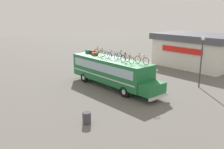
{
  "coord_description": "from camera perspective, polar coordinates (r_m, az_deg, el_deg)",
  "views": [
    {
      "loc": [
        18.27,
        -15.44,
        7.45
      ],
      "look_at": [
        0.29,
        0.0,
        1.31
      ],
      "focal_mm": 39.25,
      "sensor_mm": 36.0,
      "label": 1
    }
  ],
  "objects": [
    {
      "name": "street_lamp",
      "position": [
        25.59,
        20.14,
        4.03
      ],
      "size": [
        0.35,
        0.35,
        5.07
      ],
      "color": "#38383D",
      "rests_on": "ground"
    },
    {
      "name": "rooftop_bicycle_6",
      "position": [
        21.84,
        6.94,
        3.38
      ],
      "size": [
        1.69,
        0.44,
        0.93
      ],
      "color": "black",
      "rests_on": "bus"
    },
    {
      "name": "trash_bin",
      "position": [
        17.02,
        -5.91,
        -10.02
      ],
      "size": [
        0.58,
        0.58,
        0.81
      ],
      "primitive_type": "cylinder",
      "color": "#3F3F47",
      "rests_on": "ground"
    },
    {
      "name": "ground_plane",
      "position": [
        25.05,
        -0.43,
        -2.78
      ],
      "size": [
        120.0,
        120.0,
        0.0
      ],
      "primitive_type": "plane",
      "color": "#605E59"
    },
    {
      "name": "luggage_bag_3",
      "position": [
        26.19,
        -4.01,
        4.81
      ],
      "size": [
        0.45,
        0.54,
        0.33
      ],
      "primitive_type": "cube",
      "color": "olive",
      "rests_on": "bus"
    },
    {
      "name": "rooftop_bicycle_2",
      "position": [
        24.64,
        -1.85,
        4.75
      ],
      "size": [
        1.67,
        0.44,
        0.94
      ],
      "color": "black",
      "rests_on": "bus"
    },
    {
      "name": "roadside_building",
      "position": [
        35.85,
        18.96,
        5.47
      ],
      "size": [
        10.61,
        7.49,
        4.47
      ],
      "color": "silver",
      "rests_on": "ground"
    },
    {
      "name": "rooftop_bicycle_3",
      "position": [
        23.84,
        0.2,
        4.36
      ],
      "size": [
        1.65,
        0.44,
        0.86
      ],
      "color": "black",
      "rests_on": "bus"
    },
    {
      "name": "rooftop_bicycle_4",
      "position": [
        23.22,
        2.58,
        4.18
      ],
      "size": [
        1.83,
        0.44,
        0.97
      ],
      "color": "black",
      "rests_on": "bus"
    },
    {
      "name": "luggage_bag_2",
      "position": [
        27.05,
        -4.44,
        5.17
      ],
      "size": [
        0.53,
        0.51,
        0.38
      ],
      "primitive_type": "cube",
      "color": "maroon",
      "rests_on": "bus"
    },
    {
      "name": "rooftop_bicycle_1",
      "position": [
        25.66,
        -2.91,
        5.16
      ],
      "size": [
        1.81,
        0.44,
        0.97
      ],
      "color": "black",
      "rests_on": "bus"
    },
    {
      "name": "rooftop_bicycle_5",
      "position": [
        22.16,
        3.55,
        3.59
      ],
      "size": [
        1.76,
        0.44,
        0.9
      ],
      "color": "black",
      "rests_on": "bus"
    },
    {
      "name": "luggage_bag_1",
      "position": [
        27.53,
        -5.53,
        5.33
      ],
      "size": [
        0.59,
        0.4,
        0.39
      ],
      "primitive_type": "cube",
      "color": "#1E7F66",
      "rests_on": "bus"
    },
    {
      "name": "bus",
      "position": [
        24.4,
        -0.02,
        0.88
      ],
      "size": [
        11.16,
        2.55,
        2.88
      ],
      "color": "#1E6B38",
      "rests_on": "ground"
    }
  ]
}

